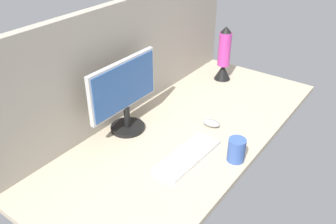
# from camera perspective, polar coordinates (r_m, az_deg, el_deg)

# --- Properties ---
(ground_plane) EXTENTS (1.80, 0.80, 0.03)m
(ground_plane) POSITION_cam_1_polar(r_m,az_deg,el_deg) (1.92, 2.65, -3.09)
(ground_plane) COLOR tan
(cubicle_wall_back) EXTENTS (1.80, 0.05, 0.62)m
(cubicle_wall_back) POSITION_cam_1_polar(r_m,az_deg,el_deg) (1.96, -6.32, 8.53)
(cubicle_wall_back) COLOR gray
(cubicle_wall_back) RESTS_ON ground_plane
(monitor) EXTENTS (0.45, 0.18, 0.39)m
(monitor) POSITION_cam_1_polar(r_m,az_deg,el_deg) (1.81, -6.93, 3.11)
(monitor) COLOR black
(monitor) RESTS_ON ground_plane
(keyboard) EXTENTS (0.37, 0.14, 0.02)m
(keyboard) POSITION_cam_1_polar(r_m,az_deg,el_deg) (1.71, 3.15, -6.94)
(keyboard) COLOR silver
(keyboard) RESTS_ON ground_plane
(mouse) EXTENTS (0.07, 0.10, 0.03)m
(mouse) POSITION_cam_1_polar(r_m,az_deg,el_deg) (1.94, 6.87, -1.75)
(mouse) COLOR #99999E
(mouse) RESTS_ON ground_plane
(mug_ceramic_blue) EXTENTS (0.08, 0.08, 0.11)m
(mug_ceramic_blue) POSITION_cam_1_polar(r_m,az_deg,el_deg) (1.69, 10.79, -5.92)
(mug_ceramic_blue) COLOR #38569E
(mug_ceramic_blue) RESTS_ON ground_plane
(lava_lamp) EXTENTS (0.11, 0.11, 0.36)m
(lava_lamp) POSITION_cam_1_polar(r_m,az_deg,el_deg) (2.40, 8.84, 8.51)
(lava_lamp) COLOR black
(lava_lamp) RESTS_ON ground_plane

